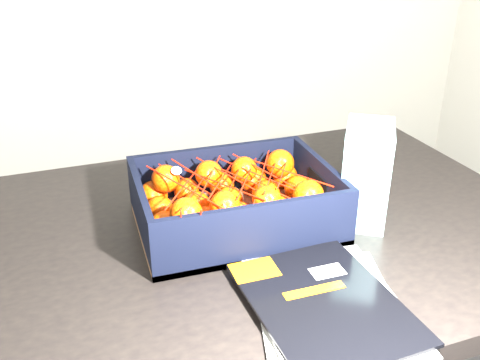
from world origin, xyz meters
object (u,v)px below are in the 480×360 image
object	(u,v)px
table	(242,268)
retail_carton	(366,174)
produce_crate	(235,209)
magazine_stack	(327,304)

from	to	relation	value
table	retail_carton	distance (m)	0.31
table	produce_crate	distance (m)	0.13
produce_crate	retail_carton	world-z (taller)	retail_carton
table	magazine_stack	xyz separation A→B (m)	(0.05, -0.27, 0.11)
retail_carton	magazine_stack	bearing A→B (deg)	-97.67
retail_carton	produce_crate	bearing A→B (deg)	-160.09
magazine_stack	produce_crate	world-z (taller)	produce_crate
table	produce_crate	xyz separation A→B (m)	(-0.01, 0.01, 0.13)
table	retail_carton	world-z (taller)	retail_carton
table	produce_crate	bearing A→B (deg)	139.51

